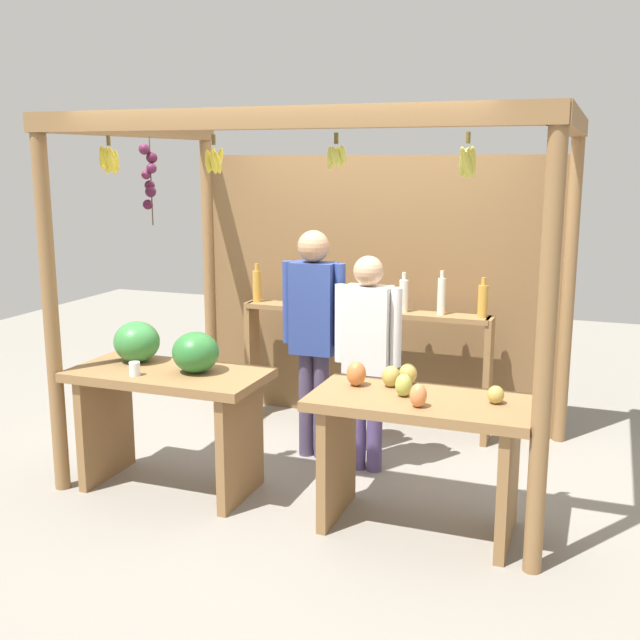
# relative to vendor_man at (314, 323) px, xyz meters

# --- Properties ---
(ground_plane) EXTENTS (12.00, 12.00, 0.00)m
(ground_plane) POSITION_rel_vendor_man_xyz_m (0.16, -0.08, -1.02)
(ground_plane) COLOR gray
(ground_plane) RESTS_ON ground
(market_stall) EXTENTS (3.20, 2.23, 2.46)m
(market_stall) POSITION_rel_vendor_man_xyz_m (0.16, 0.41, 0.42)
(market_stall) COLOR olive
(market_stall) RESTS_ON ground
(fruit_counter_left) EXTENTS (1.30, 0.66, 1.10)m
(fruit_counter_left) POSITION_rel_vendor_man_xyz_m (-0.72, -0.85, -0.31)
(fruit_counter_left) COLOR olive
(fruit_counter_left) RESTS_ON ground
(fruit_counter_right) EXTENTS (1.30, 0.64, 0.97)m
(fruit_counter_right) POSITION_rel_vendor_man_xyz_m (1.00, -0.87, -0.42)
(fruit_counter_right) COLOR olive
(fruit_counter_right) RESTS_ON ground
(bottle_shelf_unit) EXTENTS (2.05, 0.22, 1.35)m
(bottle_shelf_unit) POSITION_rel_vendor_man_xyz_m (0.15, 0.72, -0.21)
(bottle_shelf_unit) COLOR olive
(bottle_shelf_unit) RESTS_ON ground
(vendor_man) EXTENTS (0.48, 0.23, 1.69)m
(vendor_man) POSITION_rel_vendor_man_xyz_m (0.00, 0.00, 0.00)
(vendor_man) COLOR #4A3E5B
(vendor_man) RESTS_ON ground
(vendor_woman) EXTENTS (0.48, 0.21, 1.54)m
(vendor_woman) POSITION_rel_vendor_man_xyz_m (0.45, -0.11, -0.10)
(vendor_woman) COLOR #52427A
(vendor_woman) RESTS_ON ground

